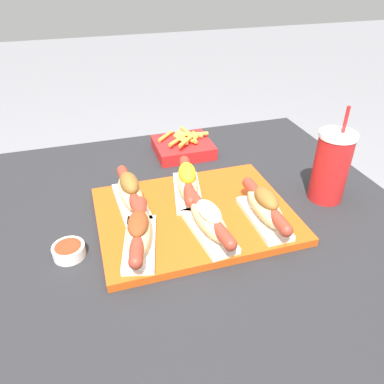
{
  "coord_description": "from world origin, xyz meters",
  "views": [
    {
      "loc": [
        -0.15,
        -0.63,
        1.22
      ],
      "look_at": [
        0.06,
        0.03,
        0.77
      ],
      "focal_mm": 35.0,
      "sensor_mm": 36.0,
      "label": 1
    }
  ],
  "objects_px": {
    "hot_dog_3": "(130,192)",
    "hot_dog_2": "(265,207)",
    "hot_dog_0": "(139,232)",
    "drink_cup": "(331,167)",
    "hot_dog_1": "(209,220)",
    "fries_basket": "(183,146)",
    "sauce_bowl": "(69,250)",
    "hot_dog_4": "(187,182)",
    "serving_tray": "(195,215)"
  },
  "relations": [
    {
      "from": "hot_dog_0",
      "to": "hot_dog_4",
      "type": "distance_m",
      "value": 0.2
    },
    {
      "from": "hot_dog_2",
      "to": "fries_basket",
      "type": "xyz_separation_m",
      "value": [
        -0.07,
        0.39,
        -0.03
      ]
    },
    {
      "from": "serving_tray",
      "to": "hot_dog_0",
      "type": "xyz_separation_m",
      "value": [
        -0.14,
        -0.08,
        0.04
      ]
    },
    {
      "from": "hot_dog_2",
      "to": "sauce_bowl",
      "type": "relative_size",
      "value": 3.27
    },
    {
      "from": "hot_dog_0",
      "to": "hot_dog_3",
      "type": "xyz_separation_m",
      "value": [
        0.01,
        0.14,
        0.0
      ]
    },
    {
      "from": "hot_dog_2",
      "to": "fries_basket",
      "type": "distance_m",
      "value": 0.4
    },
    {
      "from": "hot_dog_1",
      "to": "hot_dog_0",
      "type": "bearing_deg",
      "value": 178.6
    },
    {
      "from": "fries_basket",
      "to": "hot_dog_2",
      "type": "bearing_deg",
      "value": -80.14
    },
    {
      "from": "hot_dog_2",
      "to": "serving_tray",
      "type": "bearing_deg",
      "value": 151.18
    },
    {
      "from": "serving_tray",
      "to": "hot_dog_1",
      "type": "distance_m",
      "value": 0.09
    },
    {
      "from": "hot_dog_2",
      "to": "hot_dog_3",
      "type": "relative_size",
      "value": 1.0
    },
    {
      "from": "hot_dog_4",
      "to": "drink_cup",
      "type": "relative_size",
      "value": 0.88
    },
    {
      "from": "hot_dog_3",
      "to": "hot_dog_4",
      "type": "height_order",
      "value": "same"
    },
    {
      "from": "hot_dog_0",
      "to": "hot_dog_1",
      "type": "bearing_deg",
      "value": -1.4
    },
    {
      "from": "hot_dog_3",
      "to": "drink_cup",
      "type": "bearing_deg",
      "value": -10.16
    },
    {
      "from": "hot_dog_3",
      "to": "hot_dog_2",
      "type": "bearing_deg",
      "value": -28.24
    },
    {
      "from": "hot_dog_3",
      "to": "hot_dog_4",
      "type": "distance_m",
      "value": 0.13
    },
    {
      "from": "hot_dog_2",
      "to": "fries_basket",
      "type": "height_order",
      "value": "hot_dog_2"
    },
    {
      "from": "hot_dog_4",
      "to": "drink_cup",
      "type": "distance_m",
      "value": 0.34
    },
    {
      "from": "serving_tray",
      "to": "drink_cup",
      "type": "height_order",
      "value": "drink_cup"
    },
    {
      "from": "drink_cup",
      "to": "hot_dog_4",
      "type": "bearing_deg",
      "value": 164.96
    },
    {
      "from": "hot_dog_2",
      "to": "hot_dog_3",
      "type": "height_order",
      "value": "hot_dog_3"
    },
    {
      "from": "hot_dog_3",
      "to": "hot_dog_4",
      "type": "relative_size",
      "value": 1.02
    },
    {
      "from": "serving_tray",
      "to": "fries_basket",
      "type": "bearing_deg",
      "value": 78.41
    },
    {
      "from": "hot_dog_4",
      "to": "hot_dog_0",
      "type": "bearing_deg",
      "value": -133.71
    },
    {
      "from": "hot_dog_1",
      "to": "hot_dog_2",
      "type": "bearing_deg",
      "value": 2.6
    },
    {
      "from": "hot_dog_0",
      "to": "sauce_bowl",
      "type": "height_order",
      "value": "hot_dog_0"
    },
    {
      "from": "drink_cup",
      "to": "fries_basket",
      "type": "relative_size",
      "value": 1.42
    },
    {
      "from": "serving_tray",
      "to": "fries_basket",
      "type": "distance_m",
      "value": 0.32
    },
    {
      "from": "sauce_bowl",
      "to": "fries_basket",
      "type": "distance_m",
      "value": 0.49
    },
    {
      "from": "hot_dog_1",
      "to": "hot_dog_3",
      "type": "bearing_deg",
      "value": 132.49
    },
    {
      "from": "hot_dog_3",
      "to": "fries_basket",
      "type": "xyz_separation_m",
      "value": [
        0.19,
        0.25,
        -0.03
      ]
    },
    {
      "from": "hot_dog_0",
      "to": "sauce_bowl",
      "type": "relative_size",
      "value": 3.19
    },
    {
      "from": "sauce_bowl",
      "to": "fries_basket",
      "type": "xyz_separation_m",
      "value": [
        0.34,
        0.36,
        0.01
      ]
    },
    {
      "from": "hot_dog_4",
      "to": "hot_dog_3",
      "type": "bearing_deg",
      "value": -178.0
    },
    {
      "from": "hot_dog_1",
      "to": "drink_cup",
      "type": "height_order",
      "value": "drink_cup"
    },
    {
      "from": "hot_dog_0",
      "to": "hot_dog_1",
      "type": "xyz_separation_m",
      "value": [
        0.14,
        -0.0,
        0.0
      ]
    },
    {
      "from": "sauce_bowl",
      "to": "serving_tray",
      "type": "bearing_deg",
      "value": 9.14
    },
    {
      "from": "drink_cup",
      "to": "hot_dog_1",
      "type": "bearing_deg",
      "value": -168.6
    },
    {
      "from": "hot_dog_0",
      "to": "drink_cup",
      "type": "distance_m",
      "value": 0.47
    },
    {
      "from": "hot_dog_4",
      "to": "serving_tray",
      "type": "bearing_deg",
      "value": -93.68
    },
    {
      "from": "hot_dog_0",
      "to": "hot_dog_2",
      "type": "distance_m",
      "value": 0.27
    },
    {
      "from": "serving_tray",
      "to": "hot_dog_0",
      "type": "bearing_deg",
      "value": -151.16
    },
    {
      "from": "fries_basket",
      "to": "hot_dog_4",
      "type": "bearing_deg",
      "value": -103.87
    },
    {
      "from": "hot_dog_0",
      "to": "sauce_bowl",
      "type": "distance_m",
      "value": 0.14
    },
    {
      "from": "serving_tray",
      "to": "sauce_bowl",
      "type": "distance_m",
      "value": 0.28
    },
    {
      "from": "fries_basket",
      "to": "serving_tray",
      "type": "bearing_deg",
      "value": -101.59
    },
    {
      "from": "hot_dog_1",
      "to": "fries_basket",
      "type": "relative_size",
      "value": 1.26
    },
    {
      "from": "serving_tray",
      "to": "hot_dog_0",
      "type": "distance_m",
      "value": 0.16
    },
    {
      "from": "hot_dog_1",
      "to": "fries_basket",
      "type": "height_order",
      "value": "hot_dog_1"
    }
  ]
}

